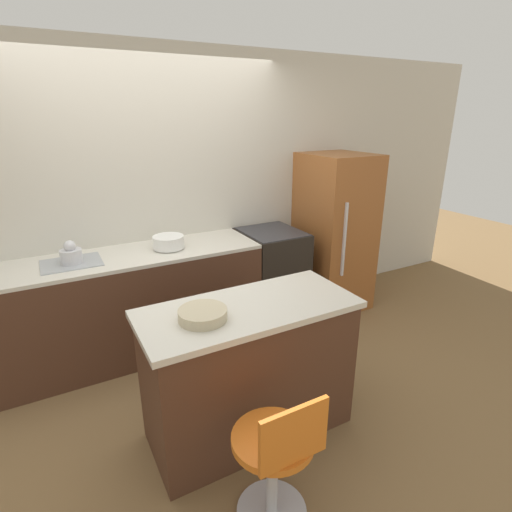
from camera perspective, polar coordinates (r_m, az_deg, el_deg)
ground_plane at (r=3.65m, az=-10.34°, el=-14.43°), size 14.00×14.00×0.00m
wall_back at (r=3.76m, az=-14.95°, el=7.87°), size 8.00×0.06×2.60m
back_counter at (r=3.64m, az=-17.61°, el=-6.77°), size 2.26×0.63×0.94m
kitchen_island at (r=2.69m, az=-0.94°, el=-15.96°), size 1.35×0.60×0.93m
oven_range at (r=4.10m, az=2.22°, el=-2.74°), size 0.57×0.64×0.94m
refrigerator at (r=4.37m, az=11.11°, el=3.32°), size 0.64×0.73×1.65m
stool_chair at (r=2.25m, az=2.84°, el=-27.25°), size 0.42×0.42×0.83m
kettle at (r=3.39m, az=-24.92°, el=0.22°), size 0.16×0.16×0.18m
mixing_bowl at (r=3.51m, az=-12.39°, el=1.98°), size 0.27×0.27×0.11m
fruit_bowl at (r=2.30m, az=-7.62°, el=-8.29°), size 0.28×0.28×0.06m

